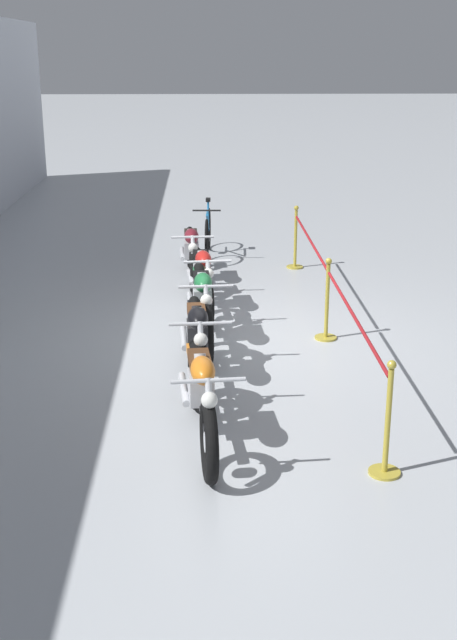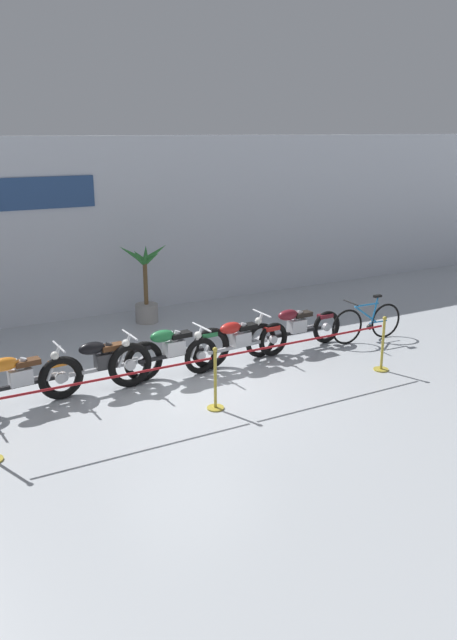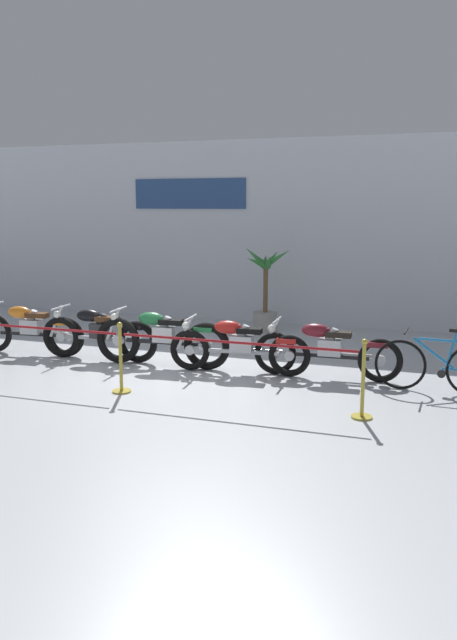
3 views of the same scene
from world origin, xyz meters
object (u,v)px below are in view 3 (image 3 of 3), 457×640
Objects in this scene: motorcycle_orange_0 at (29,329)px; stanchion_mid_left at (121,369)px; stanchion_far_left at (50,341)px; motorcycle_maroon_4 at (326,350)px; motorcycle_black_1 at (98,334)px; potted_palm_left_of_row at (265,294)px; motorcycle_green_2 at (161,338)px; bicycle at (436,366)px; motorcycle_red_3 at (238,346)px; stanchion_mid_right at (363,391)px.

stanchion_mid_left is (2.77, -1.58, -0.11)m from motorcycle_orange_0.
stanchion_far_left reaches higher than motorcycle_orange_0.
motorcycle_orange_0 is 3.19m from stanchion_mid_left.
motorcycle_orange_0 is 5.49m from motorcycle_maroon_4.
motorcycle_orange_0 is at bearing -178.36° from motorcycle_black_1.
potted_palm_left_of_row is 5.40m from stanchion_far_left.
stanchion_far_left is (1.56, -1.58, 0.22)m from motorcycle_orange_0.
motorcycle_green_2 is 3.57m from potted_palm_left_of_row.
bicycle is at bearing -44.65° from potted_palm_left_of_row.
motorcycle_maroon_4 is (2.80, 0.17, -0.02)m from motorcycle_green_2.
motorcycle_orange_0 is 0.98× the size of motorcycle_black_1.
motorcycle_maroon_4 is (1.42, 0.17, 0.01)m from motorcycle_red_3.
stanchion_mid_left is at bearing 180.00° from stanchion_mid_right.
stanchion_mid_right is at bearing 0.00° from stanchion_far_left.
stanchion_mid_left is (-1.31, -1.56, -0.10)m from motorcycle_red_3.
motorcycle_red_3 is 2.04m from stanchion_mid_left.
stanchion_mid_right is (2.71, -5.01, -0.47)m from potted_palm_left_of_row.
motorcycle_orange_0 is 2.09× the size of stanchion_mid_left.
motorcycle_orange_0 is at bearing 179.74° from motorcycle_red_3.
motorcycle_orange_0 is 0.93× the size of motorcycle_maroon_4.
motorcycle_red_3 is 3.50m from potted_palm_left_of_row.
stanchion_mid_left is at bearing -29.76° from motorcycle_orange_0.
motorcycle_green_2 is 4.48m from bicycle.
potted_palm_left_of_row is 1.78× the size of stanchion_mid_left.
bicycle is at bearing -1.97° from motorcycle_red_3.
motorcycle_black_1 is 1.64m from stanchion_far_left.
motorcycle_black_1 is 0.32× the size of stanchion_far_left.
motorcycle_orange_0 is at bearing -178.43° from motorcycle_maroon_4.
stanchion_far_left is 6.65× the size of stanchion_mid_right.
motorcycle_maroon_4 is at bearing -59.67° from potted_palm_left_of_row.
potted_palm_left_of_row is 0.27× the size of stanchion_far_left.
motorcycle_green_2 is at bearing -176.55° from motorcycle_maroon_4.
motorcycle_maroon_4 is at bearing 1.54° from motorcycle_black_1.
motorcycle_maroon_4 is at bearing 23.78° from stanchion_far_left.
motorcycle_black_1 is at bearing 1.64° from motorcycle_orange_0.
motorcycle_green_2 reaches higher than motorcycle_maroon_4.
stanchion_mid_left reaches higher than motorcycle_green_2.
stanchion_far_left is (-2.02, -5.01, -0.14)m from potted_palm_left_of_row.
bicycle is (4.48, -0.11, -0.08)m from motorcycle_green_2.
stanchion_mid_right is (0.79, -1.73, -0.11)m from motorcycle_maroon_4.
motorcycle_maroon_4 is 1.26× the size of potted_palm_left_of_row.
motorcycle_orange_0 is 1.17× the size of potted_palm_left_of_row.
stanchion_far_left reaches higher than motorcycle_red_3.
potted_palm_left_of_row is (2.14, 3.39, 0.36)m from motorcycle_black_1.
bicycle is (5.74, -0.17, -0.07)m from motorcycle_black_1.
stanchion_mid_right reaches higher than motorcycle_green_2.
bicycle reaches higher than motorcycle_black_1.
motorcycle_red_3 is at bearing -173.19° from motorcycle_maroon_4.
motorcycle_orange_0 is 4.97m from potted_palm_left_of_row.
stanchion_far_left reaches higher than bicycle.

